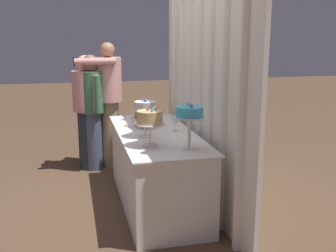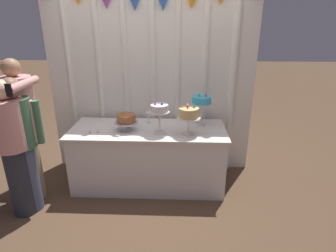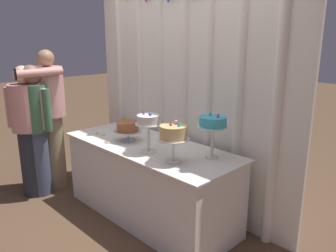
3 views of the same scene
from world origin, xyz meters
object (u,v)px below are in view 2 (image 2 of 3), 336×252
Objects in this scene: cake_table at (149,157)px; guest_man_pink_jacket at (21,142)px; tealight_near_right at (117,136)px; tealight_near_left at (98,132)px; cake_display_midright at (189,114)px; wine_glass at (148,115)px; cake_display_rightmost at (201,101)px; guest_man_dark_suit at (13,146)px; tealight_far_left at (90,132)px; cake_display_midleft at (159,110)px; guest_girl_blue_dress at (22,127)px; cake_display_leftmost at (126,119)px.

guest_man_pink_jacket reaches higher than cake_table.
tealight_near_left is at bearing 156.78° from tealight_near_right.
wine_glass is at bearing 144.51° from cake_display_midright.
cake_display_rightmost reaches higher than tealight_near_left.
cake_table is at bearing 25.81° from guest_man_dark_suit.
wine_glass is 1.60m from guest_man_dark_suit.
cake_display_midright is 8.51× the size of tealight_far_left.
cake_display_midright is 8.37× the size of tealight_near_left.
cake_display_midright is at bearing 13.42° from guest_man_pink_jacket.
guest_man_pink_jacket is at bearing -148.24° from wine_glass.
tealight_far_left is 0.37m from tealight_near_right.
guest_man_dark_suit is at bearing -143.17° from tealight_far_left.
guest_man_dark_suit is at bearing -164.97° from cake_display_midright.
wine_glass is at bearing 31.76° from guest_man_pink_jacket.
cake_display_midleft is 0.43m from wine_glass.
tealight_far_left is at bearing -166.60° from cake_display_rightmost.
guest_man_pink_jacket is (-1.29, -0.80, -0.05)m from wine_glass.
cake_table is at bearing 14.26° from tealight_near_left.
guest_girl_blue_dress reaches higher than cake_table.
tealight_near_right is 1.10m from guest_man_dark_suit.
cake_display_midright reaches higher than tealight_far_left.
wine_glass is 1.52m from guest_man_pink_jacket.
wine_glass is 1.50m from guest_girl_blue_dress.
cake_display_midleft is at bearing 1.24° from tealight_far_left.
guest_girl_blue_dress reaches higher than cake_display_leftmost.
guest_man_dark_suit is 1.00× the size of guest_man_pink_jacket.
cake_display_rightmost is (0.67, 0.17, 0.71)m from cake_table.
wine_glass is at bearing 94.14° from cake_table.
cake_table is 0.82m from tealight_far_left.
cake_table is 38.33× the size of tealight_near_right.
guest_man_pink_jacket is at bearing -159.07° from cake_display_rightmost.
guest_girl_blue_dress is at bearing 112.27° from guest_man_pink_jacket.
tealight_near_left reaches higher than cake_table.
cake_display_midleft is at bearing -41.59° from cake_table.
wine_glass reaches higher than tealight_far_left.
cake_display_rightmost reaches higher than cake_display_midleft.
cake_display_midright reaches higher than wine_glass.
guest_girl_blue_dress is (-1.06, -0.10, 0.13)m from tealight_near_right.
guest_man_dark_suit reaches higher than tealight_near_left.
guest_man_dark_suit is at bearing -146.55° from tealight_near_left.
cake_display_leftmost is 6.59× the size of tealight_near_left.
cake_display_midleft is 0.26× the size of guest_man_dark_suit.
wine_glass is at bearing 32.07° from tealight_near_left.
cake_display_midright is at bearing -7.00° from cake_display_leftmost.
tealight_near_right is (-0.49, -0.12, -0.28)m from cake_display_midleft.
tealight_near_right is at bearing -124.27° from wine_glass.
cake_display_midright is at bearing -3.15° from cake_display_midleft.
guest_girl_blue_dress is (-1.56, -0.22, -0.15)m from cake_display_midleft.
wine_glass is (-0.02, 0.21, 0.51)m from cake_table.
guest_man_pink_jacket is (-1.31, -0.59, 0.45)m from cake_table.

